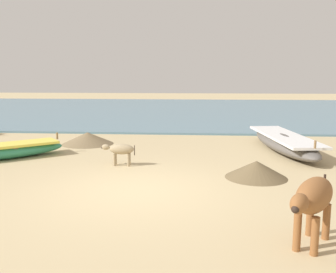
{
  "coord_description": "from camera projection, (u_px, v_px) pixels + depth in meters",
  "views": [
    {
      "loc": [
        1.22,
        -7.49,
        2.37
      ],
      "look_at": [
        0.43,
        3.24,
        0.6
      ],
      "focal_mm": 40.85,
      "sensor_mm": 36.0,
      "label": 1
    }
  ],
  "objects": [
    {
      "name": "debris_pile_1",
      "position": [
        256.0,
        169.0,
        8.79
      ],
      "size": [
        1.89,
        1.89,
        0.39
      ],
      "primitive_type": "cone",
      "rotation": [
        0.0,
        0.0,
        1.99
      ],
      "color": "brown",
      "rests_on": "ground"
    },
    {
      "name": "debris_pile_0",
      "position": [
        88.0,
        138.0,
        13.02
      ],
      "size": [
        2.19,
        2.19,
        0.4
      ],
      "primitive_type": "cone",
      "rotation": [
        0.0,
        0.0,
        4.43
      ],
      "color": "#7A6647",
      "rests_on": "ground"
    },
    {
      "name": "fishing_boat_0",
      "position": [
        284.0,
        142.0,
        11.76
      ],
      "size": [
        1.64,
        4.79,
        0.71
      ],
      "rotation": [
        0.0,
        0.0,
        4.84
      ],
      "color": "#5B5651",
      "rests_on": "ground"
    },
    {
      "name": "fishing_boat_2",
      "position": [
        4.0,
        151.0,
        10.74
      ],
      "size": [
        3.13,
        2.76,
        0.61
      ],
      "rotation": [
        0.0,
        0.0,
        0.68
      ],
      "color": "#338C66",
      "rests_on": "ground"
    },
    {
      "name": "cow_adult_brown",
      "position": [
        313.0,
        199.0,
        5.2
      ],
      "size": [
        1.0,
        1.37,
        0.96
      ],
      "rotation": [
        0.0,
        0.0,
        4.17
      ],
      "color": "brown",
      "rests_on": "ground"
    },
    {
      "name": "ground",
      "position": [
        136.0,
        190.0,
        7.84
      ],
      "size": [
        80.0,
        80.0,
        0.0
      ],
      "primitive_type": "plane",
      "color": "tan"
    },
    {
      "name": "calf_near_dun",
      "position": [
        121.0,
        150.0,
        9.92
      ],
      "size": [
        0.89,
        0.27,
        0.58
      ],
      "rotation": [
        0.0,
        0.0,
        3.12
      ],
      "color": "tan",
      "rests_on": "ground"
    },
    {
      "name": "sea_water",
      "position": [
        177.0,
        110.0,
        24.85
      ],
      "size": [
        60.0,
        20.0,
        0.08
      ],
      "primitive_type": "cube",
      "color": "slate",
      "rests_on": "ground"
    }
  ]
}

